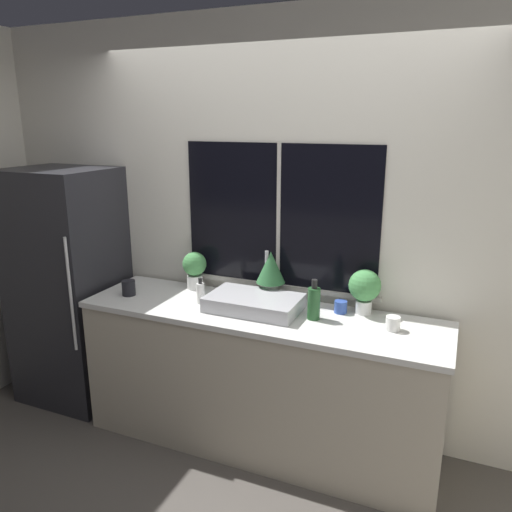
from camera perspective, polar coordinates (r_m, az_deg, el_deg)
name	(u,v)px	position (r m, az deg, el deg)	size (l,w,h in m)	color
ground_plane	(240,469)	(3.29, -1.84, -23.18)	(14.00, 14.00, 0.00)	#4C4742
wall_back	(281,230)	(3.25, 2.83, 2.94)	(8.00, 0.09, 2.70)	silver
wall_left	(101,194)	(5.07, -17.27, 6.78)	(0.06, 7.00, 2.70)	silver
counter	(259,379)	(3.26, 0.33, -13.87)	(2.26, 0.61, 0.92)	#B2A893
refrigerator	(70,286)	(3.93, -20.46, -3.25)	(0.70, 0.66, 1.72)	#232328
sink	(254,303)	(3.07, -0.19, -5.34)	(0.56, 0.40, 0.33)	#ADADB2
potted_plant_left	(195,268)	(3.44, -7.03, -1.32)	(0.16, 0.16, 0.26)	white
potted_plant_center	(271,270)	(3.19, 1.69, -1.67)	(0.19, 0.19, 0.32)	white
potted_plant_right	(365,287)	(3.05, 12.31, -3.53)	(0.19, 0.19, 0.27)	white
soap_bottle	(200,293)	(3.19, -6.36, -4.19)	(0.05, 0.05, 0.17)	white
bottle_tall	(314,303)	(2.94, 6.63, -5.32)	(0.07, 0.07, 0.24)	#235128
mug_white	(393,323)	(2.89, 15.37, -7.44)	(0.08, 0.08, 0.08)	white
mug_blue	(341,307)	(3.07, 9.65, -5.74)	(0.08, 0.08, 0.08)	#3351AD
mug_black	(129,288)	(3.43, -14.35, -3.54)	(0.09, 0.09, 0.10)	black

